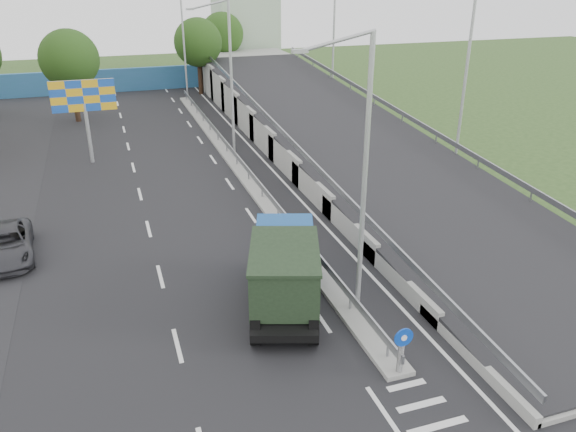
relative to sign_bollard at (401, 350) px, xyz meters
name	(u,v)px	position (x,y,z in m)	size (l,w,h in m)	color
ground	(436,424)	(0.00, -2.17, -1.03)	(160.00, 160.00, 0.00)	#2D4C1E
road_surface	(203,194)	(-3.00, 17.83, -1.03)	(26.00, 90.00, 0.04)	black
median	(237,166)	(0.00, 21.83, -0.93)	(1.00, 44.00, 0.20)	gray
overpass_ramp	(343,132)	(7.50, 21.83, 0.72)	(10.00, 50.00, 3.50)	gray
median_guardrail	(237,156)	(0.00, 21.83, -0.28)	(0.09, 44.00, 0.71)	gray
sign_bollard	(401,350)	(0.00, 0.00, 0.00)	(0.64, 0.23, 1.67)	black
lamp_post_near	(360,167)	(0.11, 3.83, 4.77)	(2.74, 0.18, 10.08)	#B2B5B7
lamp_post_mid	(228,72)	(0.11, 23.83, 4.77)	(2.74, 0.18, 10.08)	#B2B5B7
lamp_post_far	(182,39)	(0.11, 43.83, 4.77)	(2.74, 0.18, 10.08)	#B2B5B7
blue_wall	(138,79)	(-4.00, 49.83, 0.17)	(30.00, 0.50, 2.40)	#276590
church	(245,28)	(10.00, 57.83, 4.28)	(7.00, 7.00, 13.80)	#B2CCAD
billboard	(84,101)	(-9.00, 25.83, 3.15)	(4.00, 0.24, 5.50)	#B2B5B7
tree_left_mid	(69,59)	(-10.00, 37.83, 4.14)	(4.80, 4.80, 7.60)	black
tree_median_far	(198,42)	(2.00, 45.83, 4.14)	(4.80, 4.80, 7.60)	black
tree_ramp_far	(222,34)	(6.00, 52.83, 4.14)	(4.80, 4.80, 7.60)	black
dump_truck	(285,269)	(-2.14, 5.22, 0.52)	(4.17, 6.76, 2.80)	black
parked_car_c	(6,244)	(-12.80, 12.75, -0.36)	(2.24, 4.86, 1.35)	#333338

